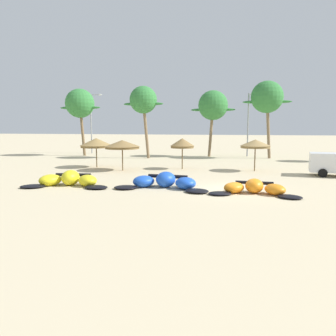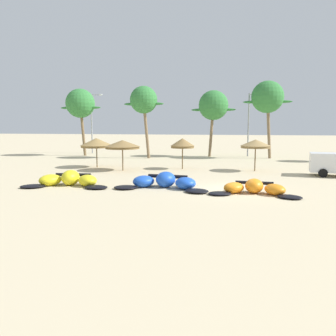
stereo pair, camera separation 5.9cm
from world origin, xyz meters
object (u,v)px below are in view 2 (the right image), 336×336
(kite_left, at_px, (164,182))
(palm_left_of_gap, at_px, (213,106))
(beach_umbrella_near_van, at_px, (96,143))
(kite_far_left, at_px, (69,180))
(beach_umbrella_near_palms, at_px, (183,143))
(beach_umbrella_middle, at_px, (122,144))
(palm_leftmost, at_px, (80,104))
(lamppost_west_center, at_px, (250,121))
(kite_left_of_center, at_px, (254,188))
(lamppost_west, at_px, (93,120))
(palm_center_left, at_px, (268,97))
(beach_umbrella_outermost, at_px, (256,144))
(palm_left, at_px, (144,101))

(kite_left, bearing_deg, palm_left_of_gap, 86.98)
(palm_left_of_gap, bearing_deg, beach_umbrella_near_van, -125.74)
(kite_far_left, xyz_separation_m, beach_umbrella_near_palms, (5.95, 10.41, 2.02))
(beach_umbrella_near_van, bearing_deg, beach_umbrella_middle, -28.08)
(palm_leftmost, bearing_deg, lamppost_west_center, 8.73)
(kite_left_of_center, relative_size, lamppost_west_center, 0.68)
(kite_far_left, height_order, beach_umbrella_middle, beach_umbrella_middle)
(kite_left, distance_m, beach_umbrella_near_palms, 10.06)
(palm_left_of_gap, bearing_deg, lamppost_west, 173.79)
(kite_far_left, xyz_separation_m, palm_left_of_gap, (7.66, 23.95, 6.17))
(palm_left_of_gap, bearing_deg, palm_center_left, -8.38)
(lamppost_west, distance_m, lamppost_west_center, 22.28)
(palm_leftmost, relative_size, lamppost_west_center, 1.09)
(beach_umbrella_outermost, bearing_deg, palm_leftmost, 152.60)
(beach_umbrella_middle, bearing_deg, palm_center_left, 47.68)
(kite_left, xyz_separation_m, palm_left_of_gap, (1.23, 23.39, 6.17))
(kite_left, height_order, lamppost_west, lamppost_west)
(kite_left, relative_size, lamppost_west, 0.75)
(kite_far_left, xyz_separation_m, palm_left, (-0.52, 20.04, 6.67))
(palm_left, height_order, palm_left_of_gap, palm_left)
(kite_left_of_center, height_order, beach_umbrella_near_palms, beach_umbrella_near_palms)
(kite_left, bearing_deg, kite_left_of_center, -7.70)
(lamppost_west, bearing_deg, beach_umbrella_outermost, -34.69)
(palm_left, bearing_deg, beach_umbrella_outermost, -36.72)
(palm_left, distance_m, palm_left_of_gap, 9.08)
(palm_left_of_gap, relative_size, lamppost_west_center, 1.04)
(kite_left, bearing_deg, beach_umbrella_near_van, 133.09)
(kite_far_left, distance_m, beach_umbrella_near_van, 10.46)
(kite_left, distance_m, palm_leftmost, 27.62)
(beach_umbrella_near_palms, distance_m, beach_umbrella_outermost, 6.55)
(kite_left, distance_m, beach_umbrella_near_van, 13.05)
(beach_umbrella_middle, xyz_separation_m, palm_left_of_gap, (6.79, 15.70, 4.21))
(kite_far_left, bearing_deg, palm_left, 91.49)
(kite_far_left, bearing_deg, lamppost_west_center, 64.04)
(beach_umbrella_middle, relative_size, palm_center_left, 0.34)
(kite_far_left, height_order, palm_left, palm_left)
(beach_umbrella_near_van, height_order, beach_umbrella_near_palms, beach_umbrella_near_palms)
(beach_umbrella_near_van, xyz_separation_m, lamppost_west, (-7.56, 15.88, 2.45))
(beach_umbrella_near_van, bearing_deg, lamppost_west, 115.46)
(kite_left, relative_size, kite_left_of_center, 1.16)
(kite_left, relative_size, palm_center_left, 0.68)
(palm_leftmost, bearing_deg, lamppost_west, 91.55)
(kite_left, height_order, beach_umbrella_outermost, beach_umbrella_outermost)
(beach_umbrella_outermost, relative_size, palm_left_of_gap, 0.33)
(kite_left, bearing_deg, lamppost_west_center, 76.60)
(palm_left, bearing_deg, beach_umbrella_middle, -83.25)
(kite_left_of_center, distance_m, palm_left_of_gap, 25.32)
(beach_umbrella_near_van, distance_m, palm_left_of_gap, 17.70)
(beach_umbrella_near_van, distance_m, beach_umbrella_near_palms, 8.35)
(beach_umbrella_near_palms, bearing_deg, palm_center_left, 56.45)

